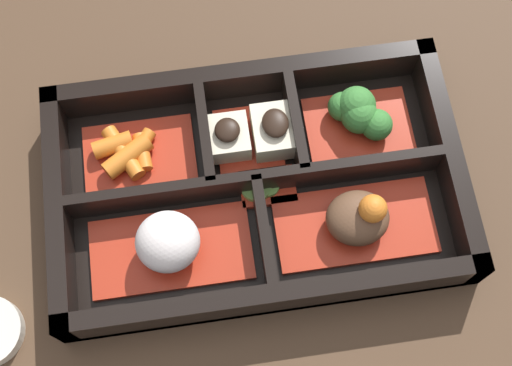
# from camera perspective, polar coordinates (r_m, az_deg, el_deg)

# --- Properties ---
(ground_plane) EXTENTS (3.00, 3.00, 0.00)m
(ground_plane) POSITION_cam_1_polar(r_m,az_deg,el_deg) (0.58, 0.00, -0.87)
(ground_plane) COLOR #4C3523
(bento_base) EXTENTS (0.32, 0.20, 0.01)m
(bento_base) POSITION_cam_1_polar(r_m,az_deg,el_deg) (0.57, 0.00, -0.70)
(bento_base) COLOR black
(bento_base) RESTS_ON ground_plane
(bento_rim) EXTENTS (0.32, 0.20, 0.04)m
(bento_rim) POSITION_cam_1_polar(r_m,az_deg,el_deg) (0.56, -0.01, 0.03)
(bento_rim) COLOR black
(bento_rim) RESTS_ON ground_plane
(bowl_stew) EXTENTS (0.12, 0.06, 0.05)m
(bowl_stew) POSITION_cam_1_polar(r_m,az_deg,el_deg) (0.55, 8.14, -2.92)
(bowl_stew) COLOR #B22D19
(bowl_stew) RESTS_ON bento_base
(bowl_rice) EXTENTS (0.12, 0.06, 0.05)m
(bowl_rice) POSITION_cam_1_polar(r_m,az_deg,el_deg) (0.54, -6.99, -4.89)
(bowl_rice) COLOR #B22D19
(bowl_rice) RESTS_ON bento_base
(bowl_greens) EXTENTS (0.09, 0.06, 0.04)m
(bowl_greens) POSITION_cam_1_polar(r_m,az_deg,el_deg) (0.58, 8.20, 5.35)
(bowl_greens) COLOR #B22D19
(bowl_greens) RESTS_ON bento_base
(bowl_tofu) EXTENTS (0.07, 0.06, 0.04)m
(bowl_tofu) POSITION_cam_1_polar(r_m,az_deg,el_deg) (0.57, -0.17, 3.88)
(bowl_tofu) COLOR #B22D19
(bowl_tofu) RESTS_ON bento_base
(bowl_carrots) EXTENTS (0.09, 0.06, 0.02)m
(bowl_carrots) POSITION_cam_1_polar(r_m,az_deg,el_deg) (0.58, -9.83, 2.33)
(bowl_carrots) COLOR #B22D19
(bowl_carrots) RESTS_ON bento_base
(bowl_pickles) EXTENTS (0.04, 0.03, 0.01)m
(bowl_pickles) POSITION_cam_1_polar(r_m,az_deg,el_deg) (0.57, 0.67, -0.18)
(bowl_pickles) COLOR #B22D19
(bowl_pickles) RESTS_ON bento_base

